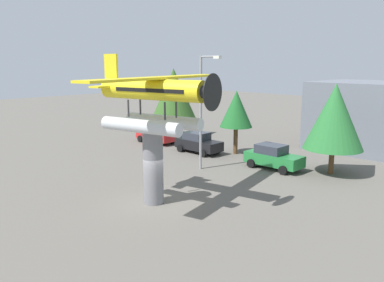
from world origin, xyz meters
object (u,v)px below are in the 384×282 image
Objects in this scene: streetlight_primary at (203,105)px; car_mid_black at (198,143)px; car_far_green at (273,157)px; tree_east at (236,109)px; tree_west at (174,93)px; storefront_building at (377,117)px; tree_center_back at (334,117)px; floatplane_monument at (154,99)px; display_pedestal at (153,167)px; car_near_red at (156,134)px.

car_mid_black is at bearing 137.08° from streetlight_primary.
car_mid_black is 7.45m from car_far_green.
tree_west is at bearing 169.40° from tree_east.
streetlight_primary is 0.79× the size of storefront_building.
streetlight_primary reaches higher than tree_east.
tree_west is (-17.54, -7.69, 1.49)m from storefront_building.
tree_east is (-4.93, 1.83, 2.90)m from car_far_green.
streetlight_primary is 1.15× the size of tree_west.
car_far_green is 0.67× the size of tree_center_back.
floatplane_monument is 13.15m from tree_center_back.
floatplane_monument is 1.02× the size of storefront_building.
streetlight_primary is at bearing 100.61° from floatplane_monument.
streetlight_primary is 16.50m from storefront_building.
tree_west is at bearing 146.18° from streetlight_primary.
car_far_green is at bearing -154.93° from tree_center_back.
tree_center_back is (8.54, -0.14, 0.21)m from tree_east.
tree_east is at bearing -129.99° from storefront_building.
tree_west is 1.32× the size of tree_east.
display_pedestal reaches higher than car_mid_black.
car_near_red is 5.88m from car_mid_black.
display_pedestal is 10.77m from car_far_green.
streetlight_primary reaches higher than car_far_green.
streetlight_primary is at bearing -75.88° from tree_east.
car_mid_black is 8.77m from tree_west.
tree_west is (-1.20, 3.49, 3.59)m from car_near_red.
tree_center_back is at bearing -0.96° from tree_east.
storefront_building reaches higher than car_far_green.
car_near_red is at bearing -174.76° from tree_center_back.
tree_center_back is at bearing 9.18° from car_mid_black.
display_pedestal is 0.40× the size of storefront_building.
streetlight_primary reaches higher than car_near_red.
streetlight_primary reaches higher than storefront_building.
streetlight_primary is 1.52× the size of tree_east.
car_near_red is at bearing 158.42° from streetlight_primary.
car_near_red is 0.52× the size of streetlight_primary.
tree_east is (9.59, -1.80, -0.69)m from tree_west.
display_pedestal is 22.33m from storefront_building.
tree_center_back is at bearing -6.10° from tree_west.
streetlight_primary is (-2.85, 6.95, 2.65)m from display_pedestal.
tree_east is at bearing 104.12° from streetlight_primary.
floatplane_monument reaches higher than tree_east.
car_near_red is 0.41× the size of storefront_building.
car_mid_black is 0.52× the size of streetlight_primary.
floatplane_monument is 22.43m from storefront_building.
streetlight_primary is at bearing -113.53° from storefront_building.
tree_center_back is at bearing 70.85° from display_pedestal.
floatplane_monument is 1.28× the size of streetlight_primary.
tree_west is at bearing 134.03° from display_pedestal.
car_near_red is 1.00× the size of car_mid_black.
streetlight_primary is 1.30× the size of tree_center_back.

